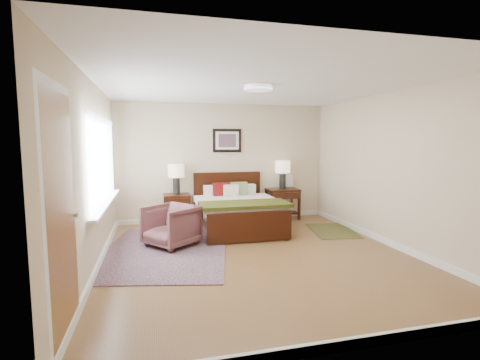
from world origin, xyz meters
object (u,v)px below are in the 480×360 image
(nightstand_right, at_px, (282,201))
(lamp_right, at_px, (283,170))
(nightstand_left, at_px, (177,200))
(armchair, at_px, (171,226))
(bed, at_px, (237,205))
(lamp_left, at_px, (176,174))
(rug_persian, at_px, (165,251))

(nightstand_right, xyz_separation_m, lamp_right, (-0.00, 0.01, 0.70))
(nightstand_left, distance_m, armchair, 1.50)
(lamp_right, height_order, armchair, lamp_right)
(bed, height_order, nightstand_left, bed)
(lamp_left, height_order, lamp_right, lamp_right)
(nightstand_left, height_order, lamp_left, lamp_left)
(lamp_left, relative_size, rug_persian, 0.23)
(nightstand_right, bearing_deg, armchair, -149.06)
(nightstand_left, xyz_separation_m, lamp_left, (0.00, 0.02, 0.55))
(nightstand_left, relative_size, lamp_left, 1.03)
(bed, distance_m, nightstand_right, 1.39)
(bed, relative_size, armchair, 2.56)
(lamp_right, distance_m, rug_persian, 3.32)
(nightstand_right, bearing_deg, bed, -150.07)
(bed, height_order, lamp_right, lamp_right)
(nightstand_right, xyz_separation_m, armchair, (-2.49, -1.49, -0.06))
(lamp_right, height_order, rug_persian, lamp_right)
(lamp_left, bearing_deg, nightstand_left, -90.00)
(bed, bearing_deg, lamp_right, 30.38)
(nightstand_right, bearing_deg, rug_persian, -146.46)
(armchair, distance_m, rug_persian, 0.43)
(nightstand_left, relative_size, armchair, 0.85)
(bed, height_order, rug_persian, bed)
(lamp_left, height_order, rug_persian, lamp_left)
(nightstand_left, height_order, rug_persian, nightstand_left)
(nightstand_right, xyz_separation_m, rug_persian, (-2.61, -1.73, -0.39))
(lamp_right, bearing_deg, bed, -149.62)
(bed, relative_size, rug_persian, 0.71)
(nightstand_right, distance_m, lamp_right, 0.70)
(bed, bearing_deg, nightstand_left, 148.18)
(nightstand_right, height_order, armchair, armchair)
(nightstand_right, xyz_separation_m, lamp_left, (-2.30, 0.01, 0.66))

